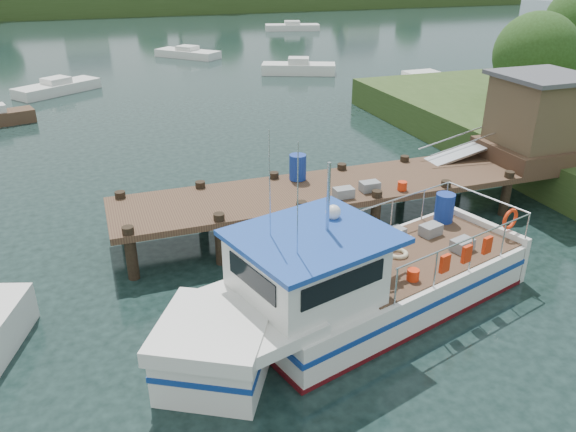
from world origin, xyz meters
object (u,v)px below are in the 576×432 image
object	(u,v)px
lobster_boat	(348,288)
moored_far	(292,27)
moored_c	(423,84)
moored_b	(299,68)
dock	(476,144)
moored_d	(188,53)
moored_a	(57,87)

from	to	relation	value
lobster_boat	moored_far	world-z (taller)	lobster_boat
moored_c	moored_b	bearing A→B (deg)	132.25
lobster_boat	moored_b	bearing A→B (deg)	55.83
dock	moored_far	world-z (taller)	dock
lobster_boat	moored_d	xyz separation A→B (m)	(3.50, 40.14, -0.56)
moored_a	moored_d	size ratio (longest dim) A/B	0.99
moored_a	moored_c	world-z (taller)	moored_c
lobster_boat	moored_a	xyz separation A→B (m)	(-7.06, 29.11, -0.55)
dock	moored_b	xyz separation A→B (m)	(2.75, 24.78, -1.79)
moored_a	moored_c	bearing A→B (deg)	-33.74
moored_d	moored_b	bearing A→B (deg)	-70.09
lobster_boat	moored_a	size ratio (longest dim) A/B	1.90
moored_far	moored_b	world-z (taller)	moored_b
dock	lobster_boat	size ratio (longest dim) A/B	1.58
moored_far	moored_c	size ratio (longest dim) A/B	0.83
dock	lobster_boat	bearing A→B (deg)	-144.88
dock	moored_b	bearing A→B (deg)	83.68
lobster_boat	dock	bearing A→B (deg)	19.46
dock	moored_c	bearing A→B (deg)	63.14
moored_far	moored_d	world-z (taller)	moored_far
moored_d	lobster_boat	bearing A→B (deg)	-107.49
moored_c	moored_a	bearing A→B (deg)	169.89
moored_far	moored_a	size ratio (longest dim) A/B	1.20
moored_a	lobster_boat	bearing A→B (deg)	-91.75
moored_c	moored_d	size ratio (longest dim) A/B	1.43
dock	moored_d	bearing A→B (deg)	96.13
dock	moored_c	world-z (taller)	dock
moored_b	moored_a	bearing A→B (deg)	170.20
moored_far	moored_a	xyz separation A→B (m)	(-25.78, -26.02, -0.02)
moored_far	moored_b	size ratio (longest dim) A/B	1.16
moored_c	moored_d	xyz separation A→B (m)	(-12.11, 18.56, -0.10)
moored_b	moored_d	size ratio (longest dim) A/B	1.03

